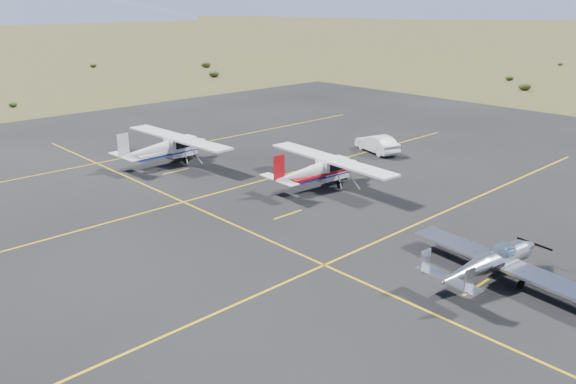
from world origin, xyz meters
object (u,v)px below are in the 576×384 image
aircraft_plain (166,147)px  sedan (377,144)px  aircraft_cessna (319,169)px  aircraft_low_wing (492,262)px

aircraft_plain → sedan: (13.18, -8.18, -0.51)m
aircraft_cessna → sedan: bearing=20.5°
aircraft_cessna → aircraft_plain: (-3.99, 10.93, 0.06)m
aircraft_plain → aircraft_cessna: bearing=-72.6°
aircraft_low_wing → sedan: 20.57m
aircraft_cessna → aircraft_plain: aircraft_plain is taller
aircraft_cessna → sedan: size_ratio=2.48×
sedan → aircraft_cessna: bearing=33.6°
aircraft_low_wing → sedan: aircraft_low_wing is taller
aircraft_plain → sedan: size_ratio=2.60×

